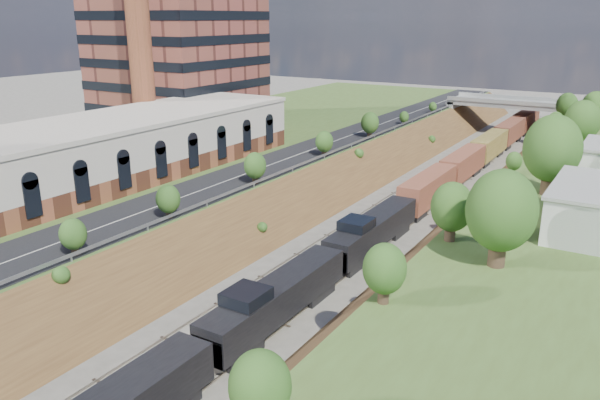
{
  "coord_description": "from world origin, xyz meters",
  "views": [
    {
      "loc": [
        25.64,
        -2.98,
        23.22
      ],
      "look_at": [
        -2.9,
        43.81,
        6.0
      ],
      "focal_mm": 35.0,
      "sensor_mm": 36.0,
      "label": 1
    }
  ],
  "objects": [
    {
      "name": "smokestack",
      "position": [
        -36.0,
        56.0,
        25.0
      ],
      "size": [
        3.2,
        3.2,
        40.0
      ],
      "primitive_type": "cylinder",
      "color": "brown",
      "rests_on": "platform_left"
    },
    {
      "name": "commercial_building",
      "position": [
        -28.0,
        38.0,
        8.51
      ],
      "size": [
        14.3,
        62.3,
        7.0
      ],
      "color": "brown",
      "rests_on": "platform_left"
    },
    {
      "name": "freight_train",
      "position": [
        2.6,
        72.16,
        2.45
      ],
      "size": [
        2.82,
        129.32,
        4.55
      ],
      "color": "black",
      "rests_on": "ground"
    },
    {
      "name": "embankment_left",
      "position": [
        -11.0,
        60.0,
        0.0
      ],
      "size": [
        10.0,
        180.0,
        10.0
      ],
      "primitive_type": "cube",
      "rotation": [
        0.0,
        0.79,
        0.0
      ],
      "color": "brown",
      "rests_on": "ground"
    },
    {
      "name": "tree_left_crest",
      "position": [
        -11.8,
        20.0,
        7.04
      ],
      "size": [
        2.45,
        2.45,
        3.55
      ],
      "color": "#473323",
      "rests_on": "platform_left"
    },
    {
      "name": "tree_right_large",
      "position": [
        17.0,
        40.0,
        9.38
      ],
      "size": [
        5.25,
        5.25,
        7.61
      ],
      "color": "#473323",
      "rests_on": "platform_right"
    },
    {
      "name": "rail_left_track",
      "position": [
        -2.6,
        60.0,
        0.09
      ],
      "size": [
        1.58,
        180.0,
        0.18
      ],
      "primitive_type": "cube",
      "color": "gray",
      "rests_on": "ground"
    },
    {
      "name": "road",
      "position": [
        -15.5,
        60.0,
        5.05
      ],
      "size": [
        8.0,
        180.0,
        0.1
      ],
      "primitive_type": "cube",
      "color": "black",
      "rests_on": "platform_left"
    },
    {
      "name": "overpass",
      "position": [
        0.0,
        122.0,
        4.92
      ],
      "size": [
        24.5,
        8.3,
        7.4
      ],
      "color": "gray",
      "rests_on": "ground"
    },
    {
      "name": "guardrail",
      "position": [
        -11.4,
        59.8,
        5.55
      ],
      "size": [
        0.1,
        171.0,
        0.7
      ],
      "color": "#99999E",
      "rests_on": "platform_left"
    },
    {
      "name": "rail_right_track",
      "position": [
        2.6,
        60.0,
        0.09
      ],
      "size": [
        1.58,
        180.0,
        0.18
      ],
      "primitive_type": "cube",
      "color": "gray",
      "rests_on": "ground"
    },
    {
      "name": "embankment_right",
      "position": [
        11.0,
        60.0,
        0.0
      ],
      "size": [
        10.0,
        180.0,
        10.0
      ],
      "primitive_type": "cube",
      "rotation": [
        0.0,
        0.79,
        0.0
      ],
      "color": "brown",
      "rests_on": "ground"
    },
    {
      "name": "platform_left",
      "position": [
        -33.0,
        60.0,
        2.5
      ],
      "size": [
        44.0,
        180.0,
        5.0
      ],
      "primitive_type": "cube",
      "color": "#455B25",
      "rests_on": "ground"
    }
  ]
}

